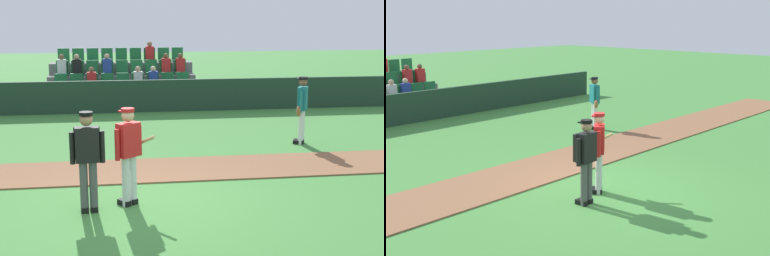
# 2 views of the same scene
# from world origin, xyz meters

# --- Properties ---
(ground_plane) EXTENTS (80.00, 80.00, 0.00)m
(ground_plane) POSITION_xyz_m (0.00, 0.00, 0.00)
(ground_plane) COLOR #42843A
(infield_dirt_path) EXTENTS (28.00, 1.89, 0.03)m
(infield_dirt_path) POSITION_xyz_m (0.00, 2.18, 0.01)
(infield_dirt_path) COLOR brown
(infield_dirt_path) RESTS_ON ground
(dugout_fence) EXTENTS (20.00, 0.16, 1.11)m
(dugout_fence) POSITION_xyz_m (0.00, 9.62, 0.56)
(dugout_fence) COLOR #1E3828
(dugout_fence) RESTS_ON ground
(batter_red_jersey) EXTENTS (0.72, 0.69, 1.76)m
(batter_red_jersey) POSITION_xyz_m (-0.13, 0.03, 0.97)
(batter_red_jersey) COLOR silver
(batter_red_jersey) RESTS_ON ground
(umpire_home_plate) EXTENTS (0.59, 0.32, 1.76)m
(umpire_home_plate) POSITION_xyz_m (-0.84, -0.23, 1.00)
(umpire_home_plate) COLOR #4C4C4C
(umpire_home_plate) RESTS_ON ground
(runner_teal_jersey) EXTENTS (0.46, 0.60, 1.76)m
(runner_teal_jersey) POSITION_xyz_m (4.49, 4.21, 0.96)
(runner_teal_jersey) COLOR white
(runner_teal_jersey) RESTS_ON ground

